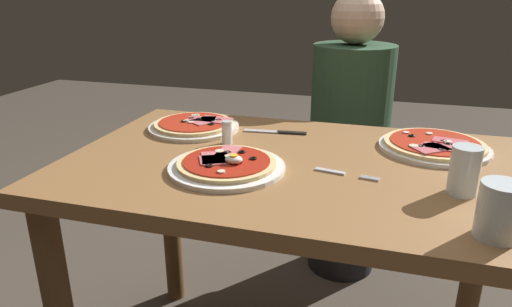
% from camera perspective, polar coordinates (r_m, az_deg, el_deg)
% --- Properties ---
extents(dining_table, '(1.20, 0.75, 0.77)m').
position_cam_1_polar(dining_table, '(1.26, 4.65, -6.35)').
color(dining_table, olive).
rests_on(dining_table, ground).
extents(pizza_foreground, '(0.29, 0.29, 0.05)m').
position_cam_1_polar(pizza_foreground, '(1.15, -3.63, -1.41)').
color(pizza_foreground, white).
rests_on(pizza_foreground, dining_table).
extents(pizza_across_left, '(0.30, 0.30, 0.03)m').
position_cam_1_polar(pizza_across_left, '(1.38, 21.09, 0.91)').
color(pizza_across_left, white).
rests_on(pizza_across_left, dining_table).
extents(pizza_across_right, '(0.29, 0.29, 0.03)m').
position_cam_1_polar(pizza_across_right, '(1.48, -7.60, 3.46)').
color(pizza_across_right, silver).
rests_on(pizza_across_right, dining_table).
extents(water_glass_near, '(0.06, 0.06, 0.11)m').
position_cam_1_polar(water_glass_near, '(1.10, 24.23, -2.25)').
color(water_glass_near, silver).
rests_on(water_glass_near, dining_table).
extents(water_glass_far, '(0.08, 0.08, 0.11)m').
position_cam_1_polar(water_glass_far, '(0.94, 27.72, -6.66)').
color(water_glass_far, silver).
rests_on(water_glass_far, dining_table).
extents(fork, '(0.16, 0.04, 0.00)m').
position_cam_1_polar(fork, '(1.14, 10.45, -2.40)').
color(fork, silver).
rests_on(fork, dining_table).
extents(knife, '(0.20, 0.04, 0.01)m').
position_cam_1_polar(knife, '(1.43, 2.90, 2.65)').
color(knife, silver).
rests_on(knife, dining_table).
extents(salt_shaker, '(0.03, 0.03, 0.07)m').
position_cam_1_polar(salt_shaker, '(1.33, -3.58, 2.59)').
color(salt_shaker, white).
rests_on(salt_shaker, dining_table).
extents(diner_person, '(0.32, 0.32, 1.18)m').
position_cam_1_polar(diner_person, '(1.95, 11.25, 0.70)').
color(diner_person, black).
rests_on(diner_person, ground).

